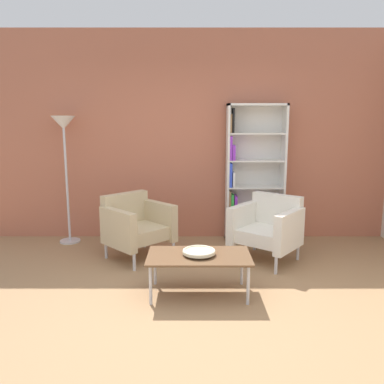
{
  "coord_description": "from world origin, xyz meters",
  "views": [
    {
      "loc": [
        0.03,
        -3.2,
        1.7
      ],
      "look_at": [
        0.04,
        0.84,
        0.95
      ],
      "focal_mm": 37.04,
      "sensor_mm": 36.0,
      "label": 1
    }
  ],
  "objects_px": {
    "bookshelf_tall": "(249,176)",
    "decorative_bowl": "(198,252)",
    "coffee_table_low": "(198,258)",
    "floor_lamp_torchiere": "(63,138)",
    "armchair_corner_red": "(267,227)",
    "armchair_near_window": "(135,225)"
  },
  "relations": [
    {
      "from": "bookshelf_tall",
      "to": "coffee_table_low",
      "type": "bearing_deg",
      "value": -112.43
    },
    {
      "from": "coffee_table_low",
      "to": "armchair_corner_red",
      "type": "relative_size",
      "value": 1.05
    },
    {
      "from": "floor_lamp_torchiere",
      "to": "armchair_corner_red",
      "type": "bearing_deg",
      "value": -15.09
    },
    {
      "from": "bookshelf_tall",
      "to": "floor_lamp_torchiere",
      "type": "xyz_separation_m",
      "value": [
        -2.52,
        -0.12,
        0.53
      ]
    },
    {
      "from": "bookshelf_tall",
      "to": "armchair_near_window",
      "type": "xyz_separation_m",
      "value": [
        -1.5,
        -0.73,
        -0.5
      ]
    },
    {
      "from": "coffee_table_low",
      "to": "armchair_corner_red",
      "type": "height_order",
      "value": "armchair_corner_red"
    },
    {
      "from": "floor_lamp_torchiere",
      "to": "armchair_near_window",
      "type": "bearing_deg",
      "value": -30.93
    },
    {
      "from": "decorative_bowl",
      "to": "armchair_near_window",
      "type": "xyz_separation_m",
      "value": [
        -0.76,
        1.07,
        -0.02
      ]
    },
    {
      "from": "bookshelf_tall",
      "to": "armchair_corner_red",
      "type": "relative_size",
      "value": 2.0
    },
    {
      "from": "coffee_table_low",
      "to": "floor_lamp_torchiere",
      "type": "bearing_deg",
      "value": 136.65
    },
    {
      "from": "floor_lamp_torchiere",
      "to": "decorative_bowl",
      "type": "bearing_deg",
      "value": -43.35
    },
    {
      "from": "bookshelf_tall",
      "to": "coffee_table_low",
      "type": "height_order",
      "value": "bookshelf_tall"
    },
    {
      "from": "decorative_bowl",
      "to": "armchair_corner_red",
      "type": "relative_size",
      "value": 0.34
    },
    {
      "from": "coffee_table_low",
      "to": "floor_lamp_torchiere",
      "type": "height_order",
      "value": "floor_lamp_torchiere"
    },
    {
      "from": "coffee_table_low",
      "to": "decorative_bowl",
      "type": "bearing_deg",
      "value": 0.0
    },
    {
      "from": "coffee_table_low",
      "to": "decorative_bowl",
      "type": "height_order",
      "value": "decorative_bowl"
    },
    {
      "from": "bookshelf_tall",
      "to": "decorative_bowl",
      "type": "bearing_deg",
      "value": -112.43
    },
    {
      "from": "bookshelf_tall",
      "to": "armchair_near_window",
      "type": "height_order",
      "value": "bookshelf_tall"
    },
    {
      "from": "bookshelf_tall",
      "to": "decorative_bowl",
      "type": "distance_m",
      "value": 2.0
    },
    {
      "from": "bookshelf_tall",
      "to": "floor_lamp_torchiere",
      "type": "height_order",
      "value": "bookshelf_tall"
    },
    {
      "from": "bookshelf_tall",
      "to": "armchair_corner_red",
      "type": "xyz_separation_m",
      "value": [
        0.11,
        -0.83,
        -0.5
      ]
    },
    {
      "from": "bookshelf_tall",
      "to": "decorative_bowl",
      "type": "xyz_separation_m",
      "value": [
        -0.74,
        -1.8,
        -0.48
      ]
    }
  ]
}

